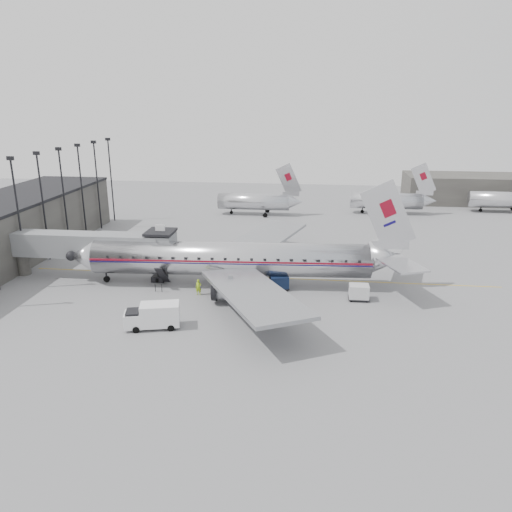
{
  "coord_description": "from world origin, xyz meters",
  "views": [
    {
      "loc": [
        9.87,
        -54.03,
        22.05
      ],
      "look_at": [
        2.86,
        4.98,
        3.2
      ],
      "focal_mm": 35.0,
      "sensor_mm": 36.0,
      "label": 1
    }
  ],
  "objects": [
    {
      "name": "distant_aircraft_far",
      "position": [
        48.21,
        50.0,
        2.73
      ],
      "size": [
        16.39,
        3.2,
        10.26
      ],
      "color": "silver",
      "rests_on": "ground"
    },
    {
      "name": "ramp_worker",
      "position": [
        -3.24,
        -0.77,
        0.95
      ],
      "size": [
        0.7,
        0.46,
        1.9
      ],
      "primitive_type": "imported",
      "rotation": [
        0.0,
        0.0,
        -0.01
      ],
      "color": "#9FCB17",
      "rests_on": "ground"
    },
    {
      "name": "service_van",
      "position": [
        -5.74,
        -9.95,
        1.34
      ],
      "size": [
        5.76,
        3.31,
        2.55
      ],
      "rotation": [
        0.0,
        0.0,
        0.24
      ],
      "color": "white",
      "rests_on": "ground"
    },
    {
      "name": "hangar",
      "position": [
        45.0,
        60.0,
        3.0
      ],
      "size": [
        30.0,
        12.0,
        6.0
      ],
      "primitive_type": "cube",
      "color": "#3D3A37",
      "rests_on": "ground"
    },
    {
      "name": "baggage_cart_navy",
      "position": [
        6.0,
        2.0,
        0.94
      ],
      "size": [
        2.63,
        2.27,
        1.77
      ],
      "rotation": [
        0.0,
        0.0,
        0.28
      ],
      "color": "#0D1935",
      "rests_on": "ground"
    },
    {
      "name": "airliner",
      "position": [
        0.84,
        3.05,
        3.35
      ],
      "size": [
        42.16,
        38.99,
        13.33
      ],
      "rotation": [
        0.0,
        0.0,
        0.06
      ],
      "color": "silver",
      "rests_on": "ground"
    },
    {
      "name": "distant_aircraft_near",
      "position": [
        -1.79,
        42.0,
        2.73
      ],
      "size": [
        16.39,
        3.2,
        10.26
      ],
      "color": "silver",
      "rests_on": "ground"
    },
    {
      "name": "floodlight_masts",
      "position": [
        -27.5,
        13.0,
        8.36
      ],
      "size": [
        0.9,
        42.25,
        15.25
      ],
      "color": "black",
      "rests_on": "ground"
    },
    {
      "name": "jet_bridge",
      "position": [
        -16.66,
        3.67,
        4.18
      ],
      "size": [
        21.0,
        6.2,
        7.1
      ],
      "color": "slate",
      "rests_on": "ground"
    },
    {
      "name": "terminal",
      "position": [
        -34.0,
        10.0,
        4.0
      ],
      "size": [
        12.0,
        46.0,
        8.0
      ],
      "primitive_type": "cube",
      "color": "#3D3A37",
      "rests_on": "ground"
    },
    {
      "name": "distant_aircraft_mid",
      "position": [
        24.21,
        46.0,
        2.73
      ],
      "size": [
        16.39,
        3.2,
        10.26
      ],
      "color": "silver",
      "rests_on": "ground"
    },
    {
      "name": "baggage_cart_white",
      "position": [
        15.29,
        -0.11,
        0.97
      ],
      "size": [
        2.32,
        1.78,
        1.82
      ],
      "rotation": [
        0.0,
        0.0,
        0.01
      ],
      "color": "silver",
      "rests_on": "ground"
    },
    {
      "name": "apron_line",
      "position": [
        3.0,
        6.0,
        0.01
      ],
      "size": [
        60.0,
        0.15,
        0.01
      ],
      "primitive_type": "cube",
      "rotation": [
        0.0,
        0.0,
        1.57
      ],
      "color": "gold",
      "rests_on": "ground"
    },
    {
      "name": "ground",
      "position": [
        0.0,
        0.0,
        0.0
      ],
      "size": [
        160.0,
        160.0,
        0.0
      ],
      "primitive_type": "plane",
      "color": "slate",
      "rests_on": "ground"
    }
  ]
}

